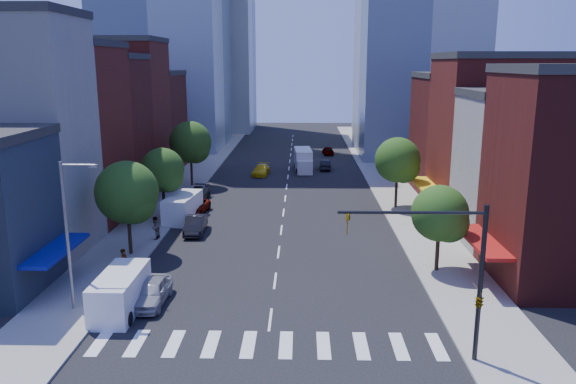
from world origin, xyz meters
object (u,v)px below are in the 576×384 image
parked_car_front (151,292)px  pedestrian_far (155,228)px  box_truck (303,161)px  traffic_car_oncoming (325,165)px  cargo_van_near (120,293)px  traffic_car_far (328,151)px  taxi (261,170)px  parked_car_third (194,207)px  cargo_van_far (182,208)px  parked_car_rear (197,194)px  pedestrian_near (124,262)px  parked_car_second (196,225)px

parked_car_front → pedestrian_far: 13.01m
box_truck → pedestrian_far: box_truck is taller
pedestrian_far → traffic_car_oncoming: bearing=165.1°
cargo_van_near → traffic_car_far: 61.52m
taxi → pedestrian_far: size_ratio=2.45×
parked_car_third → traffic_car_far: traffic_car_far is taller
traffic_car_oncoming → box_truck: bearing=16.4°
cargo_van_far → traffic_car_oncoming: 30.10m
parked_car_third → parked_car_rear: 5.37m
taxi → box_truck: size_ratio=0.64×
parked_car_front → cargo_van_far: bearing=97.4°
cargo_van_far → parked_car_front: bearing=-77.2°
parked_car_third → cargo_van_near: bearing=-83.6°
traffic_car_oncoming → pedestrian_near: (-15.58, -40.97, 0.44)m
cargo_van_far → box_truck: (11.55, 25.39, 0.19)m
parked_car_second → pedestrian_far: pedestrian_far is taller
parked_car_third → pedestrian_near: size_ratio=2.47×
parked_car_rear → traffic_car_far: bearing=67.2°
cargo_van_near → pedestrian_near: size_ratio=2.90×
parked_car_rear → cargo_van_far: size_ratio=0.83×
parked_car_third → box_truck: 25.47m
parked_car_front → traffic_car_oncoming: size_ratio=1.12×
cargo_van_near → cargo_van_far: cargo_van_far is taller
parked_car_rear → cargo_van_far: bearing=-86.8°
parked_car_third → parked_car_front: bearing=-79.4°
traffic_car_far → pedestrian_near: 56.58m
cargo_van_far → box_truck: size_ratio=0.80×
parked_car_front → pedestrian_near: pedestrian_near is taller
parked_car_second → traffic_car_far: parked_car_second is taller
pedestrian_near → cargo_van_near: bearing=-163.1°
cargo_van_near → parked_car_third: bearing=89.5°
parked_car_rear → pedestrian_near: (-1.00, -22.35, 0.40)m
parked_car_third → traffic_car_far: (14.94, 37.07, 0.00)m
taxi → cargo_van_far: bearing=-99.7°
parked_car_rear → traffic_car_far: size_ratio=1.27×
parked_car_third → pedestrian_far: size_ratio=2.49×
parked_car_third → cargo_van_near: size_ratio=0.85×
cargo_van_near → box_truck: size_ratio=0.76×
parked_car_second → pedestrian_far: bearing=-145.9°
parked_car_front → parked_car_third: parked_car_front is taller
taxi → traffic_car_oncoming: size_ratio=1.14×
parked_car_second → taxi: parked_car_second is taller
cargo_van_far → traffic_car_oncoming: cargo_van_far is taller
parked_car_second → pedestrian_far: (-3.00, -2.20, 0.36)m
traffic_car_far → box_truck: 14.64m
parked_car_second → traffic_car_far: size_ratio=1.17×
parked_car_third → parked_car_rear: parked_car_rear is taller
box_truck → parked_car_front: bearing=-105.9°
cargo_van_near → taxi: size_ratio=1.19×
taxi → pedestrian_far: (-6.91, -28.47, 0.43)m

